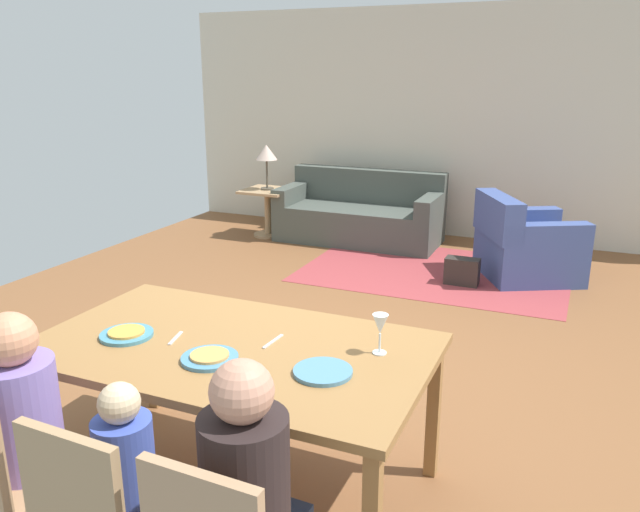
{
  "coord_description": "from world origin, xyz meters",
  "views": [
    {
      "loc": [
        1.56,
        -3.62,
        1.98
      ],
      "look_at": [
        0.05,
        -0.14,
        0.85
      ],
      "focal_mm": 35.35,
      "sensor_mm": 36.0,
      "label": 1
    }
  ],
  "objects_px": {
    "person_child": "(135,498)",
    "armchair": "(524,246)",
    "couch": "(360,216)",
    "side_table": "(268,206)",
    "handbag": "(462,271)",
    "plate_near_child": "(210,358)",
    "person_man": "(34,448)",
    "plate_near_woman": "(323,372)",
    "table_lamp": "(266,154)",
    "dining_table": "(232,357)",
    "wine_glass": "(380,326)",
    "plate_near_man": "(127,335)"
  },
  "relations": [
    {
      "from": "person_child",
      "to": "armchair",
      "type": "relative_size",
      "value": 0.8
    },
    {
      "from": "couch",
      "to": "side_table",
      "type": "relative_size",
      "value": 3.28
    },
    {
      "from": "side_table",
      "to": "handbag",
      "type": "relative_size",
      "value": 1.81
    },
    {
      "from": "plate_near_child",
      "to": "person_child",
      "type": "bearing_deg",
      "value": -89.89
    },
    {
      "from": "handbag",
      "to": "person_child",
      "type": "bearing_deg",
      "value": -95.61
    },
    {
      "from": "couch",
      "to": "armchair",
      "type": "bearing_deg",
      "value": -19.3
    },
    {
      "from": "side_table",
      "to": "person_man",
      "type": "bearing_deg",
      "value": -72.12
    },
    {
      "from": "plate_near_woman",
      "to": "handbag",
      "type": "height_order",
      "value": "plate_near_woman"
    },
    {
      "from": "handbag",
      "to": "table_lamp",
      "type": "bearing_deg",
      "value": 160.64
    },
    {
      "from": "couch",
      "to": "handbag",
      "type": "distance_m",
      "value": 1.86
    },
    {
      "from": "dining_table",
      "to": "wine_glass",
      "type": "height_order",
      "value": "wine_glass"
    },
    {
      "from": "armchair",
      "to": "side_table",
      "type": "height_order",
      "value": "armchair"
    },
    {
      "from": "person_man",
      "to": "plate_near_child",
      "type": "bearing_deg",
      "value": 47.0
    },
    {
      "from": "person_man",
      "to": "handbag",
      "type": "distance_m",
      "value": 4.32
    },
    {
      "from": "couch",
      "to": "armchair",
      "type": "xyz_separation_m",
      "value": [
        1.95,
        -0.68,
        0.02
      ]
    },
    {
      "from": "person_child",
      "to": "table_lamp",
      "type": "relative_size",
      "value": 1.71
    },
    {
      "from": "dining_table",
      "to": "plate_near_child",
      "type": "xyz_separation_m",
      "value": [
        -0.0,
        -0.18,
        0.07
      ]
    },
    {
      "from": "plate_near_man",
      "to": "plate_near_child",
      "type": "xyz_separation_m",
      "value": [
        0.5,
        -0.06,
        0.0
      ]
    },
    {
      "from": "plate_near_woman",
      "to": "side_table",
      "type": "xyz_separation_m",
      "value": [
        -2.65,
        4.49,
        -0.39
      ]
    },
    {
      "from": "plate_near_man",
      "to": "armchair",
      "type": "bearing_deg",
      "value": 70.83
    },
    {
      "from": "dining_table",
      "to": "side_table",
      "type": "relative_size",
      "value": 3.15
    },
    {
      "from": "plate_near_woman",
      "to": "table_lamp",
      "type": "relative_size",
      "value": 0.46
    },
    {
      "from": "person_child",
      "to": "table_lamp",
      "type": "xyz_separation_m",
      "value": [
        -2.15,
        5.11,
        0.58
      ]
    },
    {
      "from": "dining_table",
      "to": "side_table",
      "type": "distance_m",
      "value": 4.9
    },
    {
      "from": "dining_table",
      "to": "plate_near_man",
      "type": "xyz_separation_m",
      "value": [
        -0.5,
        -0.12,
        0.07
      ]
    },
    {
      "from": "plate_near_child",
      "to": "person_man",
      "type": "relative_size",
      "value": 0.23
    },
    {
      "from": "couch",
      "to": "table_lamp",
      "type": "xyz_separation_m",
      "value": [
        -1.11,
        -0.26,
        0.71
      ]
    },
    {
      "from": "dining_table",
      "to": "plate_near_child",
      "type": "relative_size",
      "value": 7.31
    },
    {
      "from": "plate_near_child",
      "to": "plate_near_woman",
      "type": "relative_size",
      "value": 1.0
    },
    {
      "from": "plate_near_child",
      "to": "wine_glass",
      "type": "height_order",
      "value": "wine_glass"
    },
    {
      "from": "armchair",
      "to": "handbag",
      "type": "height_order",
      "value": "armchair"
    },
    {
      "from": "plate_near_woman",
      "to": "side_table",
      "type": "bearing_deg",
      "value": 120.57
    },
    {
      "from": "person_man",
      "to": "person_child",
      "type": "height_order",
      "value": "person_man"
    },
    {
      "from": "armchair",
      "to": "person_child",
      "type": "bearing_deg",
      "value": -101.06
    },
    {
      "from": "plate_near_man",
      "to": "side_table",
      "type": "bearing_deg",
      "value": 110.05
    },
    {
      "from": "wine_glass",
      "to": "person_child",
      "type": "bearing_deg",
      "value": -126.06
    },
    {
      "from": "plate_near_child",
      "to": "armchair",
      "type": "xyz_separation_m",
      "value": [
        0.92,
        4.14,
        -0.45
      ]
    },
    {
      "from": "person_child",
      "to": "handbag",
      "type": "height_order",
      "value": "person_child"
    },
    {
      "from": "dining_table",
      "to": "wine_glass",
      "type": "relative_size",
      "value": 9.83
    },
    {
      "from": "person_man",
      "to": "armchair",
      "type": "bearing_deg",
      "value": 73.15
    },
    {
      "from": "armchair",
      "to": "plate_near_man",
      "type": "bearing_deg",
      "value": -109.17
    },
    {
      "from": "plate_near_child",
      "to": "table_lamp",
      "type": "bearing_deg",
      "value": 115.18
    },
    {
      "from": "side_table",
      "to": "table_lamp",
      "type": "height_order",
      "value": "table_lamp"
    },
    {
      "from": "dining_table",
      "to": "armchair",
      "type": "relative_size",
      "value": 1.58
    },
    {
      "from": "side_table",
      "to": "table_lamp",
      "type": "distance_m",
      "value": 0.63
    },
    {
      "from": "wine_glass",
      "to": "person_man",
      "type": "bearing_deg",
      "value": -142.26
    },
    {
      "from": "couch",
      "to": "wine_glass",
      "type": "bearing_deg",
      "value": -69.22
    },
    {
      "from": "person_child",
      "to": "plate_near_man",
      "type": "bearing_deg",
      "value": 129.91
    },
    {
      "from": "plate_near_child",
      "to": "wine_glass",
      "type": "relative_size",
      "value": 1.34
    },
    {
      "from": "plate_near_man",
      "to": "armchair",
      "type": "distance_m",
      "value": 4.35
    }
  ]
}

